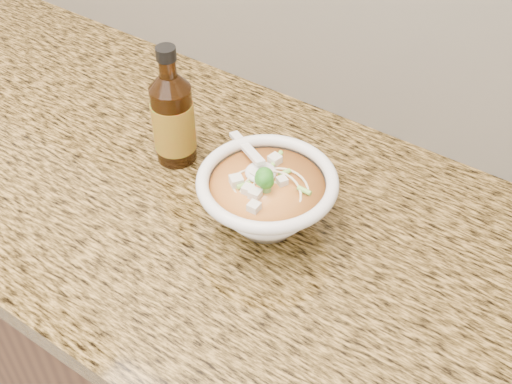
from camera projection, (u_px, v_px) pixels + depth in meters
The scene contains 4 objects.
cabinet at pixel (141, 305), 1.45m from camera, with size 4.00×0.65×0.86m, color black.
counter_slab at pixel (110, 152), 1.15m from camera, with size 4.00×0.68×0.04m, color olive.
soup_bowl at pixel (267, 200), 0.96m from camera, with size 0.22×0.21×0.12m.
hot_sauce_bottle at pixel (173, 119), 1.05m from camera, with size 0.09×0.09×0.21m.
Camera 1 is at (0.72, 1.10, 1.61)m, focal length 45.00 mm.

